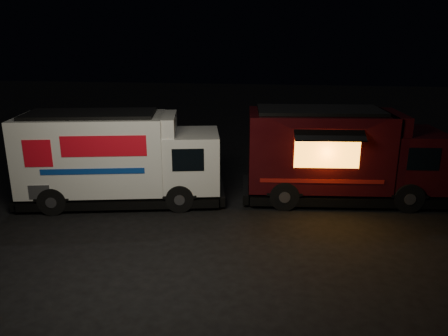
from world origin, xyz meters
The scene contains 3 objects.
ground centered at (0.00, 0.00, 0.00)m, with size 80.00×80.00×0.00m, color black.
white_truck centered at (-2.98, 1.35, 1.52)m, with size 6.70×2.28×3.04m, color silver, non-canonical shape.
red_truck centered at (4.25, 2.61, 1.55)m, with size 6.65×2.45×3.10m, color #33090B, non-canonical shape.
Camera 1 is at (2.24, -11.85, 5.32)m, focal length 35.00 mm.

